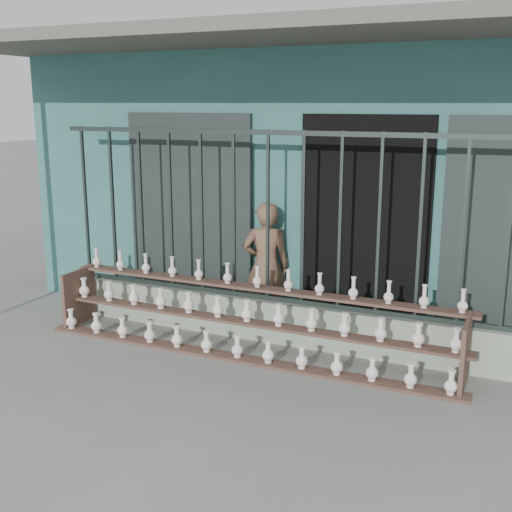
% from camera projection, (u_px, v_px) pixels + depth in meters
% --- Properties ---
extents(ground, '(60.00, 60.00, 0.00)m').
position_uv_depth(ground, '(211.00, 386.00, 5.84)').
color(ground, slate).
extents(workshop_building, '(7.40, 6.60, 3.21)m').
position_uv_depth(workshop_building, '(348.00, 166.00, 9.21)').
color(workshop_building, '#316862').
rests_on(workshop_building, ground).
extents(parapet_wall, '(5.00, 0.20, 0.45)m').
position_uv_depth(parapet_wall, '(267.00, 320.00, 6.94)').
color(parapet_wall, '#95A58E').
rests_on(parapet_wall, ground).
extents(security_fence, '(5.00, 0.04, 1.80)m').
position_uv_depth(security_fence, '(268.00, 217.00, 6.68)').
color(security_fence, '#283330').
rests_on(security_fence, parapet_wall).
extents(shelf_rack, '(4.50, 0.68, 0.85)m').
position_uv_depth(shelf_rack, '(247.00, 318.00, 6.56)').
color(shelf_rack, brown).
rests_on(shelf_rack, ground).
extents(elderly_woman, '(0.63, 0.54, 1.46)m').
position_uv_depth(elderly_woman, '(266.00, 266.00, 7.18)').
color(elderly_woman, brown).
rests_on(elderly_woman, ground).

